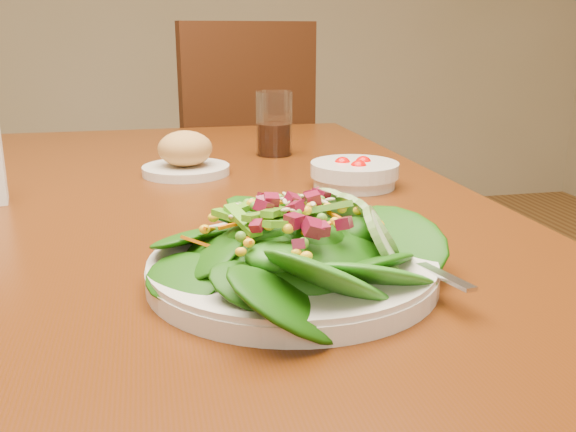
% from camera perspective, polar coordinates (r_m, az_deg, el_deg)
% --- Properties ---
extents(dining_table, '(0.90, 1.40, 0.75)m').
position_cam_1_polar(dining_table, '(1.02, -9.03, -3.75)').
color(dining_table, '#451D0B').
rests_on(dining_table, ground_plane).
extents(chair_far, '(0.59, 0.59, 1.02)m').
position_cam_1_polar(chair_far, '(2.14, -4.95, 3.98)').
color(chair_far, '#32160A').
rests_on(chair_far, ground_plane).
extents(salad_plate, '(0.30, 0.29, 0.09)m').
position_cam_1_polar(salad_plate, '(0.65, 1.26, -3.11)').
color(salad_plate, beige).
rests_on(salad_plate, dining_table).
extents(bread_plate, '(0.15, 0.15, 0.08)m').
position_cam_1_polar(bread_plate, '(1.14, -9.10, 5.23)').
color(bread_plate, beige).
rests_on(bread_plate, dining_table).
extents(tomato_bowl, '(0.14, 0.14, 0.05)m').
position_cam_1_polar(tomato_bowl, '(1.04, 5.93, 3.76)').
color(tomato_bowl, beige).
rests_on(tomato_bowl, dining_table).
extents(drinking_glass, '(0.07, 0.07, 0.13)m').
position_cam_1_polar(drinking_glass, '(1.30, -1.24, 7.82)').
color(drinking_glass, silver).
rests_on(drinking_glass, dining_table).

